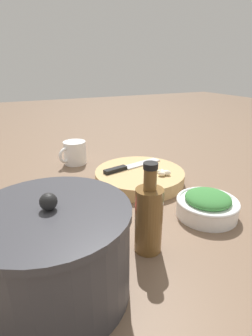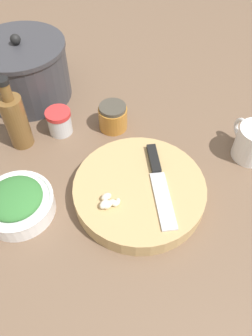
# 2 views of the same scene
# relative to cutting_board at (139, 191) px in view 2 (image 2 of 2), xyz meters

# --- Properties ---
(ground_plane) EXTENTS (5.00, 5.00, 0.00)m
(ground_plane) POSITION_rel_cutting_board_xyz_m (-0.04, 0.06, -0.02)
(ground_plane) COLOR brown
(cutting_board) EXTENTS (0.31, 0.31, 0.04)m
(cutting_board) POSITION_rel_cutting_board_xyz_m (0.00, 0.00, 0.00)
(cutting_board) COLOR tan
(cutting_board) RESTS_ON ground_plane
(chef_knife) EXTENTS (0.07, 0.24, 0.01)m
(chef_knife) POSITION_rel_cutting_board_xyz_m (0.04, 0.02, 0.03)
(chef_knife) COLOR black
(chef_knife) RESTS_ON cutting_board
(garlic_cloves) EXTENTS (0.05, 0.05, 0.02)m
(garlic_cloves) POSITION_rel_cutting_board_xyz_m (-0.07, -0.06, 0.03)
(garlic_cloves) COLOR white
(garlic_cloves) RESTS_ON cutting_board
(herb_bowl) EXTENTS (0.16, 0.16, 0.07)m
(herb_bowl) POSITION_rel_cutting_board_xyz_m (-0.27, -0.06, 0.01)
(herb_bowl) COLOR white
(herb_bowl) RESTS_ON ground_plane
(spice_jar) EXTENTS (0.07, 0.07, 0.07)m
(spice_jar) POSITION_rel_cutting_board_xyz_m (-0.23, 0.20, 0.01)
(spice_jar) COLOR silver
(spice_jar) RESTS_ON ground_plane
(honey_jar) EXTENTS (0.08, 0.08, 0.07)m
(honey_jar) POSITION_rel_cutting_board_xyz_m (-0.08, 0.23, 0.02)
(honey_jar) COLOR #BC7A2D
(honey_jar) RESTS_ON ground_plane
(oil_bottle) EXTENTS (0.06, 0.06, 0.20)m
(oil_bottle) POSITION_rel_cutting_board_xyz_m (-0.32, 0.15, 0.06)
(oil_bottle) COLOR brown
(oil_bottle) RESTS_ON ground_plane
(stock_pot) EXTENTS (0.26, 0.26, 0.20)m
(stock_pot) POSITION_rel_cutting_board_xyz_m (-0.35, 0.36, 0.06)
(stock_pot) COLOR #38383D
(stock_pot) RESTS_ON ground_plane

